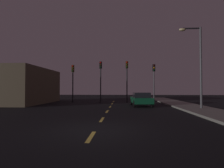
# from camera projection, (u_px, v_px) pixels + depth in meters

# --- Properties ---
(ground_plane) EXTENTS (80.00, 80.00, 0.00)m
(ground_plane) POSITION_uv_depth(u_px,v_px,m) (108.00, 111.00, 14.96)
(ground_plane) COLOR black
(sidewalk_curb_right) EXTENTS (3.00, 40.00, 0.15)m
(sidewalk_curb_right) POSITION_uv_depth(u_px,v_px,m) (203.00, 110.00, 14.57)
(sidewalk_curb_right) COLOR gray
(sidewalk_curb_right) RESTS_ON ground_plane
(lane_stripe_nearest) EXTENTS (0.16, 1.60, 0.01)m
(lane_stripe_nearest) POSITION_uv_depth(u_px,v_px,m) (91.00, 137.00, 6.78)
(lane_stripe_nearest) COLOR #EACC4C
(lane_stripe_nearest) RESTS_ON ground_plane
(lane_stripe_second) EXTENTS (0.16, 1.60, 0.01)m
(lane_stripe_second) POSITION_uv_depth(u_px,v_px,m) (102.00, 119.00, 10.57)
(lane_stripe_second) COLOR #EACC4C
(lane_stripe_second) RESTS_ON ground_plane
(lane_stripe_third) EXTENTS (0.16, 1.60, 0.01)m
(lane_stripe_third) POSITION_uv_depth(u_px,v_px,m) (107.00, 111.00, 14.36)
(lane_stripe_third) COLOR #EACC4C
(lane_stripe_third) RESTS_ON ground_plane
(lane_stripe_fourth) EXTENTS (0.16, 1.60, 0.01)m
(lane_stripe_fourth) POSITION_uv_depth(u_px,v_px,m) (110.00, 107.00, 18.16)
(lane_stripe_fourth) COLOR #EACC4C
(lane_stripe_fourth) RESTS_ON ground_plane
(lane_stripe_fifth) EXTENTS (0.16, 1.60, 0.01)m
(lane_stripe_fifth) POSITION_uv_depth(u_px,v_px,m) (112.00, 104.00, 21.95)
(lane_stripe_fifth) COLOR #EACC4C
(lane_stripe_fifth) RESTS_ON ground_plane
(lane_stripe_sixth) EXTENTS (0.16, 1.60, 0.01)m
(lane_stripe_sixth) POSITION_uv_depth(u_px,v_px,m) (114.00, 101.00, 25.74)
(lane_stripe_sixth) COLOR #EACC4C
(lane_stripe_sixth) RESTS_ON ground_plane
(traffic_signal_far_left) EXTENTS (0.32, 0.38, 4.83)m
(traffic_signal_far_left) POSITION_uv_depth(u_px,v_px,m) (73.00, 76.00, 23.91)
(traffic_signal_far_left) COLOR black
(traffic_signal_far_left) RESTS_ON ground_plane
(traffic_signal_center_left) EXTENTS (0.32, 0.38, 5.26)m
(traffic_signal_center_left) POSITION_uv_depth(u_px,v_px,m) (101.00, 74.00, 23.73)
(traffic_signal_center_left) COLOR black
(traffic_signal_center_left) RESTS_ON ground_plane
(traffic_signal_center_right) EXTENTS (0.32, 0.38, 5.28)m
(traffic_signal_center_right) POSITION_uv_depth(u_px,v_px,m) (127.00, 74.00, 23.56)
(traffic_signal_center_right) COLOR black
(traffic_signal_center_right) RESTS_ON ground_plane
(traffic_signal_far_right) EXTENTS (0.32, 0.38, 4.87)m
(traffic_signal_far_right) POSITION_uv_depth(u_px,v_px,m) (154.00, 76.00, 23.37)
(traffic_signal_far_right) COLOR #4C4C51
(traffic_signal_far_right) RESTS_ON ground_plane
(car_stopped_ahead) EXTENTS (2.10, 4.21, 1.38)m
(car_stopped_ahead) POSITION_uv_depth(u_px,v_px,m) (141.00, 99.00, 19.09)
(car_stopped_ahead) COLOR #0F4C2D
(car_stopped_ahead) RESTS_ON ground_plane
(street_lamp_right) EXTENTS (1.87, 0.36, 6.99)m
(street_lamp_right) POSITION_uv_depth(u_px,v_px,m) (197.00, 60.00, 15.64)
(street_lamp_right) COLOR #4C4C51
(street_lamp_right) RESTS_ON ground_plane
(storefront_left) EXTENTS (5.05, 9.87, 4.23)m
(storefront_left) POSITION_uv_depth(u_px,v_px,m) (26.00, 86.00, 22.58)
(storefront_left) COLOR brown
(storefront_left) RESTS_ON ground_plane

